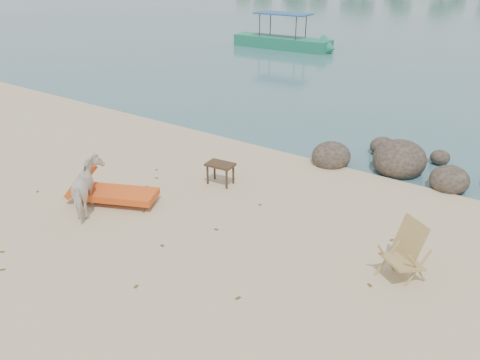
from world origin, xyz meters
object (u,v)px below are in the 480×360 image
object	(u,v)px
cow	(89,189)
side_table	(220,175)
boat_near	(283,19)
lounge_chair	(118,191)
boulders	(414,166)
deck_chair	(403,255)

from	to	relation	value
cow	side_table	xyz separation A→B (m)	(1.59, 2.80, -0.31)
cow	boat_near	distance (m)	22.32
cow	side_table	world-z (taller)	cow
lounge_chair	boat_near	size ratio (longest dim) A/B	0.31
side_table	lounge_chair	xyz separation A→B (m)	(-1.36, -2.19, 0.06)
boulders	side_table	size ratio (longest dim) A/B	9.02
side_table	deck_chair	distance (m)	5.16
boulders	cow	distance (m)	8.35
cow	lounge_chair	world-z (taller)	cow
cow	lounge_chair	xyz separation A→B (m)	(0.23, 0.61, -0.25)
boat_near	deck_chair	bearing A→B (deg)	-56.59
deck_chair	boulders	bearing A→B (deg)	137.34
lounge_chair	boat_near	world-z (taller)	boat_near
boulders	side_table	world-z (taller)	boulders
lounge_chair	deck_chair	world-z (taller)	deck_chair
boulders	side_table	xyz separation A→B (m)	(-3.83, -3.54, 0.08)
boulders	boat_near	size ratio (longest dim) A/B	0.87
boat_near	lounge_chair	bearing A→B (deg)	-71.84
cow	side_table	distance (m)	3.23
boulders	boat_near	xyz separation A→B (m)	(-12.64, 14.75, 1.54)
side_table	deck_chair	size ratio (longest dim) A/B	0.67
side_table	boat_near	xyz separation A→B (m)	(-8.81, 18.29, 1.46)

